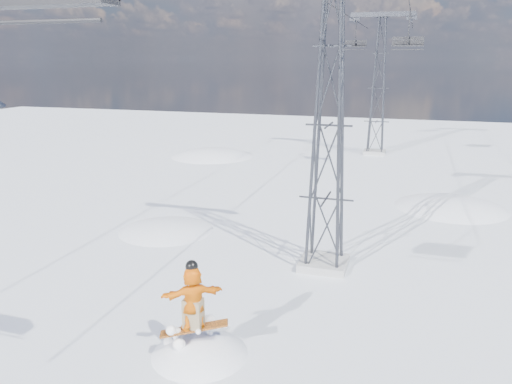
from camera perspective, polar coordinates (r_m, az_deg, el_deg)
snow_terrain at (r=36.68m, az=2.03°, el=-13.37°), size 39.00×37.00×22.00m
lift_tower_near at (r=18.31m, az=8.32°, el=7.46°), size 5.20×1.80×11.43m
lift_tower_far at (r=43.09m, az=13.81°, el=11.42°), size 5.20×1.80×11.43m
haul_cables at (r=29.73m, az=12.56°, el=20.49°), size 4.46×51.00×0.06m
lift_chair_mid at (r=35.13m, az=16.96°, el=16.05°), size 2.01×0.58×2.49m
lift_chair_far at (r=44.43m, az=11.28°, el=16.23°), size 1.85×0.53×2.30m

